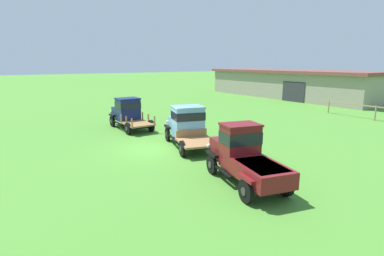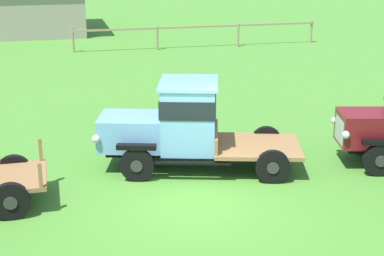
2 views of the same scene
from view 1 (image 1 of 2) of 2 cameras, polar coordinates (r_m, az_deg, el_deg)
ground_plane at (r=16.76m, az=-7.18°, el=-3.98°), size 240.00×240.00×0.00m
farm_shed at (r=43.86m, az=18.13°, el=8.07°), size 24.61×8.28×3.70m
vintage_truck_foreground_near at (r=22.36m, az=-12.18°, el=2.97°), size 4.79×1.93×2.20m
vintage_truck_second_in_line at (r=17.38m, az=-0.97°, el=0.75°), size 5.41×3.14×2.27m
vintage_truck_midrow_center at (r=12.00m, az=9.78°, el=-5.17°), size 4.82×2.67×2.33m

